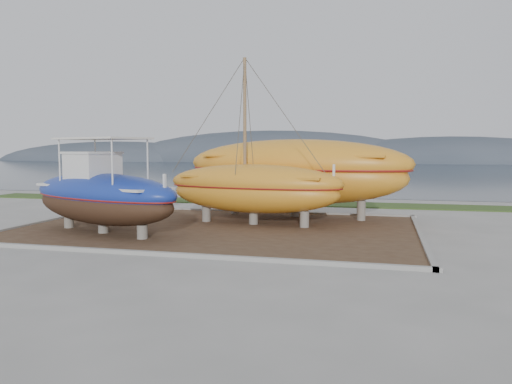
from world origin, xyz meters
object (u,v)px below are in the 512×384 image
(orange_bare_hull, at_px, (295,179))
(blue_caique, at_px, (102,186))
(white_dinghy, at_px, (96,205))
(orange_sailboat, at_px, (254,142))

(orange_bare_hull, bearing_deg, blue_caique, -127.36)
(orange_bare_hull, bearing_deg, white_dinghy, -156.95)
(white_dinghy, relative_size, orange_bare_hull, 0.36)
(orange_sailboat, bearing_deg, blue_caique, -137.60)
(blue_caique, height_order, orange_sailboat, orange_sailboat)
(blue_caique, xyz_separation_m, white_dinghy, (-3.11, 4.40, -1.42))
(orange_sailboat, bearing_deg, white_dinghy, -174.84)
(blue_caique, relative_size, orange_sailboat, 0.97)
(blue_caique, distance_m, orange_sailboat, 7.33)
(orange_sailboat, height_order, orange_bare_hull, orange_sailboat)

